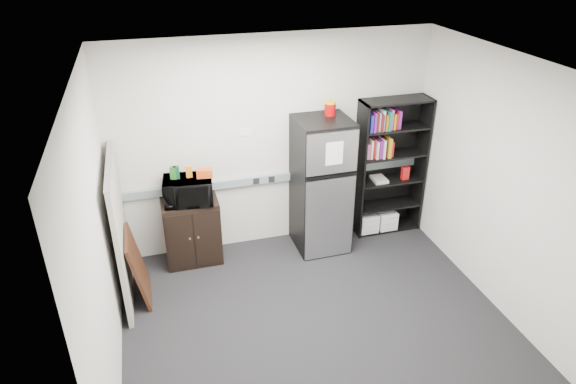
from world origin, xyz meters
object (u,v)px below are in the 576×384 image
(cubicle_partition, at_px, (120,231))
(cabinet, at_px, (192,231))
(bookshelf, at_px, (389,164))
(refrigerator, at_px, (321,185))
(microwave, at_px, (188,190))

(cubicle_partition, relative_size, cabinet, 1.93)
(bookshelf, height_order, cabinet, bookshelf)
(bookshelf, relative_size, refrigerator, 1.07)
(cabinet, relative_size, microwave, 1.48)
(cabinet, bearing_deg, refrigerator, -2.80)
(refrigerator, bearing_deg, bookshelf, 7.46)
(bookshelf, relative_size, cubicle_partition, 1.14)
(cabinet, distance_m, refrigerator, 1.70)
(bookshelf, bearing_deg, cabinet, -178.56)
(cabinet, height_order, microwave, microwave)
(microwave, bearing_deg, refrigerator, 4.07)
(cubicle_partition, bearing_deg, cabinet, 28.12)
(cabinet, bearing_deg, cubicle_partition, -151.88)
(bookshelf, bearing_deg, microwave, -178.22)
(cubicle_partition, height_order, cabinet, cubicle_partition)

